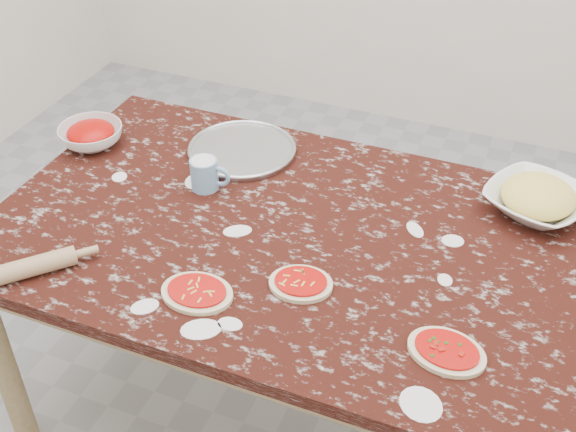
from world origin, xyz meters
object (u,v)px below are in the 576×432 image
Objects in this scene: worktable at (288,254)px; pizza_tray at (242,150)px; cheese_bowl at (537,202)px; rolling_pin at (25,268)px; flour_mug at (205,174)px; sauce_bowl at (91,136)px.

pizza_tray is at bearing 132.31° from worktable.
cheese_bowl reaches higher than rolling_pin.
flour_mug is at bearing 65.15° from rolling_pin.
rolling_pin is (-0.53, -0.41, 0.11)m from worktable.
pizza_tray is at bearing 70.90° from rolling_pin.
pizza_tray is at bearing 16.68° from sauce_bowl.
sauce_bowl is (-0.46, -0.14, 0.02)m from pizza_tray.
flour_mug reaches higher than rolling_pin.
rolling_pin is (0.21, -0.59, -0.01)m from sauce_bowl.
pizza_tray is 0.48m from sauce_bowl.
pizza_tray is at bearing 86.21° from flour_mug.
worktable is 5.95× the size of cheese_bowl.
cheese_bowl is 1.08× the size of rolling_pin.
rolling_pin is (-0.25, -0.72, 0.02)m from pizza_tray.
worktable is at bearing -47.69° from pizza_tray.
cheese_bowl is at bearing 2.05° from pizza_tray.
sauce_bowl is 1.35m from cheese_bowl.
rolling_pin reaches higher than worktable.
worktable is 0.70m from cheese_bowl.
sauce_bowl reaches higher than worktable.
cheese_bowl is at bearing 33.65° from rolling_pin.
flour_mug reaches higher than pizza_tray.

